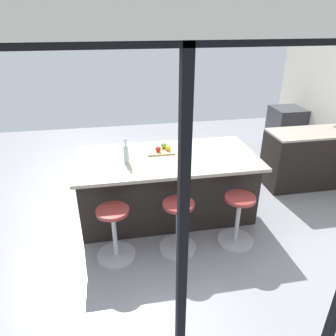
# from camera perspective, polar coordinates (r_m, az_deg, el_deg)

# --- Properties ---
(ground_plane) EXTENTS (7.64, 7.64, 0.00)m
(ground_plane) POSITION_cam_1_polar(r_m,az_deg,el_deg) (4.68, 1.73, -6.64)
(ground_plane) COLOR gray
(window_panel_rear) EXTENTS (5.88, 0.12, 2.65)m
(window_panel_rear) POSITION_cam_1_polar(r_m,az_deg,el_deg) (1.82, 19.74, -9.55)
(window_panel_rear) COLOR silver
(window_panel_rear) RESTS_ON ground_plane
(sink_cabinet) EXTENTS (2.15, 0.60, 1.19)m
(sink_cabinet) POSITION_cam_1_polar(r_m,az_deg,el_deg) (5.75, 27.40, 1.91)
(sink_cabinet) COLOR black
(sink_cabinet) RESTS_ON ground_plane
(oven_range) EXTENTS (0.60, 0.61, 0.88)m
(oven_range) POSITION_cam_1_polar(r_m,az_deg,el_deg) (6.84, 20.54, 6.61)
(oven_range) COLOR #38383D
(oven_range) RESTS_ON ground_plane
(kitchen_island) EXTENTS (2.30, 1.14, 0.90)m
(kitchen_island) POSITION_cam_1_polar(r_m,az_deg,el_deg) (4.25, -0.24, -3.17)
(kitchen_island) COLOR black
(kitchen_island) RESTS_ON ground_plane
(stool_by_window) EXTENTS (0.44, 0.44, 0.64)m
(stool_by_window) POSITION_cam_1_polar(r_m,az_deg,el_deg) (3.91, 12.49, -9.37)
(stool_by_window) COLOR #B7B7BC
(stool_by_window) RESTS_ON ground_plane
(stool_middle) EXTENTS (0.44, 0.44, 0.64)m
(stool_middle) POSITION_cam_1_polar(r_m,az_deg,el_deg) (3.71, 1.84, -10.77)
(stool_middle) COLOR #B7B7BC
(stool_middle) RESTS_ON ground_plane
(stool_near_camera) EXTENTS (0.44, 0.44, 0.64)m
(stool_near_camera) POSITION_cam_1_polar(r_m,az_deg,el_deg) (3.66, -9.64, -11.85)
(stool_near_camera) COLOR #B7B7BC
(stool_near_camera) RESTS_ON ground_plane
(cutting_board) EXTENTS (0.36, 0.24, 0.02)m
(cutting_board) POSITION_cam_1_polar(r_m,az_deg,el_deg) (4.14, -1.46, 3.01)
(cutting_board) COLOR tan
(cutting_board) RESTS_ON kitchen_island
(apple_green) EXTENTS (0.08, 0.08, 0.08)m
(apple_green) POSITION_cam_1_polar(r_m,az_deg,el_deg) (4.21, -0.77, 4.10)
(apple_green) COLOR #609E2D
(apple_green) RESTS_ON cutting_board
(apple_red) EXTENTS (0.07, 0.07, 0.07)m
(apple_red) POSITION_cam_1_polar(r_m,az_deg,el_deg) (4.10, -1.80, 3.44)
(apple_red) COLOR red
(apple_red) RESTS_ON cutting_board
(apple_yellow) EXTENTS (0.07, 0.07, 0.07)m
(apple_yellow) POSITION_cam_1_polar(r_m,az_deg,el_deg) (4.14, 0.04, 3.69)
(apple_yellow) COLOR gold
(apple_yellow) RESTS_ON cutting_board
(water_bottle) EXTENTS (0.06, 0.06, 0.31)m
(water_bottle) POSITION_cam_1_polar(r_m,az_deg,el_deg) (3.84, -7.60, 2.68)
(water_bottle) COLOR silver
(water_bottle) RESTS_ON kitchen_island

